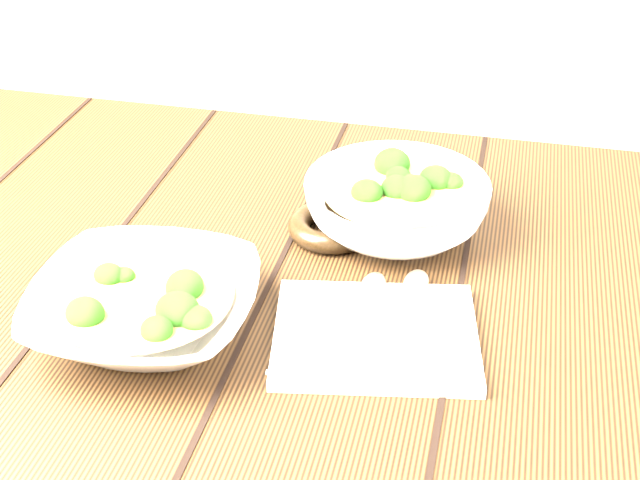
% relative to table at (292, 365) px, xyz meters
% --- Properties ---
extents(table, '(1.20, 0.80, 0.75)m').
position_rel_table_xyz_m(table, '(0.00, 0.00, 0.00)').
color(table, '#301E0D').
rests_on(table, ground).
extents(soup_bowl_front, '(0.24, 0.24, 0.06)m').
position_rel_table_xyz_m(soup_bowl_front, '(-0.12, -0.11, 0.15)').
color(soup_bowl_front, silver).
rests_on(soup_bowl_front, table).
extents(soup_bowl_back, '(0.23, 0.23, 0.08)m').
position_rel_table_xyz_m(soup_bowl_back, '(0.09, 0.12, 0.16)').
color(soup_bowl_back, silver).
rests_on(soup_bowl_back, table).
extents(trivet, '(0.12, 0.12, 0.02)m').
position_rel_table_xyz_m(trivet, '(0.02, 0.10, 0.13)').
color(trivet, black).
rests_on(trivet, table).
extents(napkin, '(0.22, 0.19, 0.01)m').
position_rel_table_xyz_m(napkin, '(0.11, -0.08, 0.13)').
color(napkin, beige).
rests_on(napkin, table).
extents(spoon_left, '(0.03, 0.16, 0.01)m').
position_rel_table_xyz_m(spoon_left, '(0.09, -0.04, 0.13)').
color(spoon_left, '#AFA89A').
rests_on(spoon_left, napkin).
extents(spoon_right, '(0.03, 0.16, 0.01)m').
position_rel_table_xyz_m(spoon_right, '(0.13, -0.02, 0.13)').
color(spoon_right, '#AFA89A').
rests_on(spoon_right, napkin).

